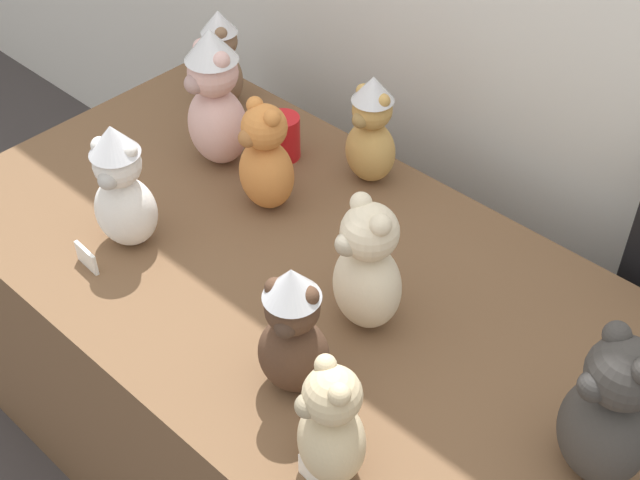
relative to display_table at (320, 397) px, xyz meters
The scene contains 13 objects.
display_table is the anchor object (origin of this frame).
teddy_bear_ginger 0.57m from the display_table, 157.58° to the left, with size 0.15×0.13×0.26m.
teddy_bear_snow 0.67m from the display_table, 155.02° to the right, with size 0.17×0.16×0.30m.
teddy_bear_cocoa 0.57m from the display_table, 57.23° to the right, with size 0.16×0.15×0.29m.
teddy_bear_mocha 0.87m from the display_table, 153.40° to the left, with size 0.15×0.15×0.26m.
teddy_bear_cream 0.52m from the display_table, ahead, with size 0.18×0.17×0.29m.
teddy_bear_charcoal 0.81m from the display_table, ahead, with size 0.20×0.19×0.31m.
teddy_bear_sand 0.65m from the display_table, 44.62° to the right, with size 0.16×0.15×0.25m.
teddy_bear_honey 0.62m from the display_table, 115.12° to the left, with size 0.12×0.11×0.27m.
teddy_bear_blush 0.73m from the display_table, 162.29° to the left, with size 0.17×0.15×0.34m.
party_cup_red 0.62m from the display_table, 144.27° to the left, with size 0.08×0.08×0.11m, color red.
name_card_front_left 0.62m from the display_table, 142.96° to the right, with size 0.07×0.01×0.05m, color white.
name_card_front_middle 0.61m from the display_table, 48.09° to the right, with size 0.07×0.01×0.05m, color white.
Camera 1 is at (0.85, -0.66, 1.98)m, focal length 48.64 mm.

